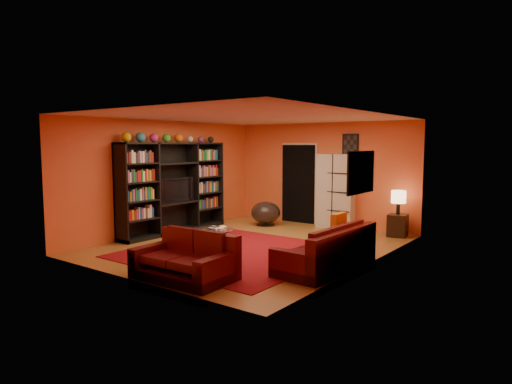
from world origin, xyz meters
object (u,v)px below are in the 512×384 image
Objects in this scene: loveseat at (188,260)px; side_table at (398,225)px; bowl_chair at (266,213)px; entertainment_unit at (174,188)px; tv at (174,190)px; sofa at (330,252)px; table_lamp at (399,197)px; coffee_table at (213,232)px; storage_cabinet at (336,191)px.

side_table is (1.49, 5.07, -0.03)m from loveseat.
bowl_chair is 1.49× the size of side_table.
entertainment_unit is 6.00× the size of side_table.
tv reaches higher than sofa.
table_lamp is (4.36, 2.65, -0.17)m from entertainment_unit.
sofa is 3.90× the size of table_lamp.
tv is 0.48× the size of sofa.
entertainment_unit is at bearing -119.76° from bowl_chair.
loveseat is (2.88, -2.42, -0.77)m from entertainment_unit.
tv is 2.14m from coffee_table.
sofa reaches higher than bowl_chair.
entertainment_unit reaches higher than coffee_table.
entertainment_unit reaches higher than tv.
tv is at bearing 173.64° from sofa.
entertainment_unit is 0.07m from tv.
tv is 2.00× the size of side_table.
storage_cabinet is 3.64× the size of side_table.
storage_cabinet is 1.75m from side_table.
storage_cabinet is 3.40× the size of table_lamp.
loveseat is 0.85× the size of storage_cabinet.
side_table is 0.93× the size of table_lamp.
coffee_table is (1.89, -0.78, -0.64)m from tv.
storage_cabinet is at bearing 45.51° from entertainment_unit.
sofa reaches higher than side_table.
sofa is at bearing -68.51° from storage_cabinet.
tv is 4.46m from sofa.
table_lamp is (2.42, 3.46, 0.52)m from coffee_table.
tv is 5.14m from side_table.
side_table is at bearing -58.08° from tv.
storage_cabinet is at bearing 174.75° from table_lamp.
table_lamp reaches higher than bowl_chair.
tv is at bearing -148.08° from table_lamp.
side_table is at bearing 10.76° from bowl_chair.
storage_cabinet is (-1.66, 3.46, 0.62)m from sofa.
loveseat is at bearing -59.73° from coffee_table.
sofa is at bearing -39.90° from bowl_chair.
tv is 0.55× the size of storage_cabinet.
tv is 2.46m from bowl_chair.
loveseat is at bearing -129.34° from sofa.
entertainment_unit is at bearing 47.67° from loveseat.
entertainment_unit is 5.61× the size of table_lamp.
tv is at bearing -137.71° from storage_cabinet.
entertainment_unit is at bearing 55.33° from tv.
entertainment_unit is at bearing -138.59° from storage_cabinet.
loveseat is at bearing -92.73° from storage_cabinet.
storage_cabinet reaches higher than bowl_chair.
sofa is 2.80× the size of bowl_chair.
loveseat is 2.09× the size of bowl_chair.
coffee_table is (-0.94, 1.61, 0.08)m from loveseat.
loveseat is 1.86m from coffee_table.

